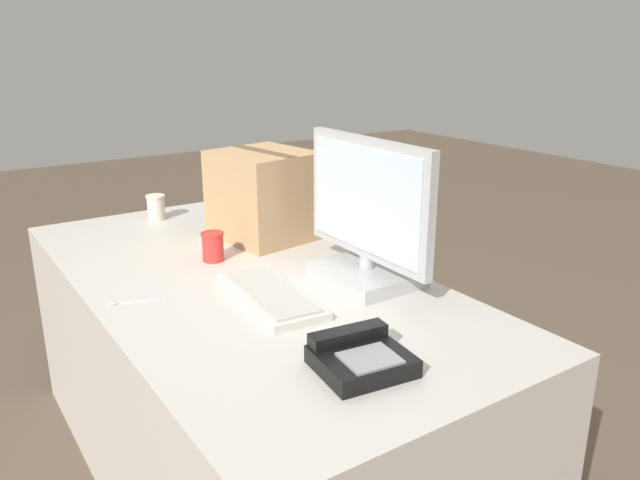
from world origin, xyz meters
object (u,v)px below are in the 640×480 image
paper_cup_left (156,207)px  keyboard (270,295)px  spoon (124,302)px  monitor (367,225)px  desk_phone (360,357)px  paper_cup_right (213,246)px  cardboard_box (264,195)px

paper_cup_left → keyboard: bearing=-1.2°
spoon → monitor: bearing=177.7°
desk_phone → paper_cup_right: (-0.82, 0.03, 0.02)m
keyboard → cardboard_box: cardboard_box is taller
desk_phone → paper_cup_left: 1.38m
spoon → keyboard: bearing=167.4°
keyboard → paper_cup_right: paper_cup_right is taller
keyboard → cardboard_box: 0.59m
monitor → desk_phone: bearing=-39.3°
monitor → cardboard_box: monitor is taller
paper_cup_left → cardboard_box: cardboard_box is taller
desk_phone → paper_cup_left: paper_cup_left is taller
desk_phone → paper_cup_right: bearing=-174.7°
paper_cup_right → spoon: paper_cup_right is taller
monitor → paper_cup_left: size_ratio=5.27×
paper_cup_right → cardboard_box: cardboard_box is taller
paper_cup_left → cardboard_box: size_ratio=0.27×
desk_phone → paper_cup_left: size_ratio=2.16×
keyboard → paper_cup_right: (-0.38, 0.00, 0.03)m
keyboard → cardboard_box: (-0.51, 0.27, 0.14)m
cardboard_box → paper_cup_left: bearing=-150.7°
keyboard → spoon: bearing=-115.8°
spoon → paper_cup_right: bearing=-134.8°
monitor → desk_phone: (0.40, -0.33, -0.15)m
monitor → spoon: (-0.24, -0.65, -0.17)m
keyboard → spoon: (-0.20, -0.34, -0.01)m
paper_cup_right → cardboard_box: (-0.13, 0.26, 0.11)m
monitor → spoon: 0.71m
desk_phone → cardboard_box: size_ratio=0.59×
cardboard_box → paper_cup_right: bearing=-64.0°
paper_cup_left → monitor: bearing=16.1°
desk_phone → cardboard_box: cardboard_box is taller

